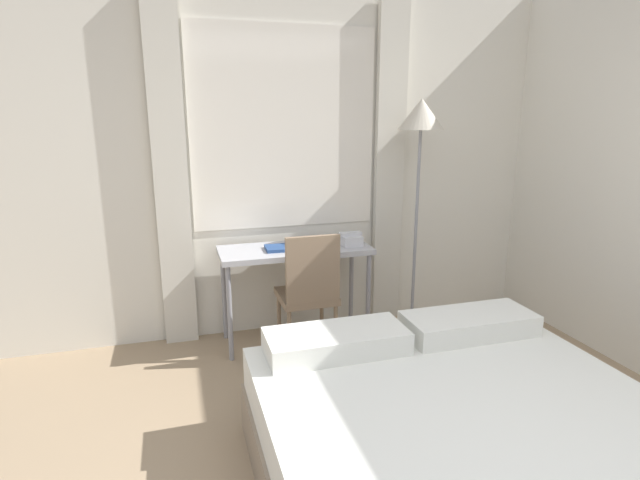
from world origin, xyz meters
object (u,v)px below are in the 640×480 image
desk_chair (309,288)px  bed (477,465)px  desk (295,257)px  telephone (350,239)px  book (280,248)px  standing_lamp (420,138)px

desk_chair → bed: 1.72m
desk → telephone: 0.44m
desk → bed: desk is taller
desk_chair → telephone: desk_chair is taller
desk → bed: (0.33, -1.93, -0.41)m
desk_chair → book: bearing=123.7°
desk_chair → bed: desk_chair is taller
bed → book: size_ratio=8.76×
bed → standing_lamp: bearing=71.4°
desk → standing_lamp: (0.95, -0.08, 0.87)m
desk_chair → telephone: size_ratio=5.02×
bed → telephone: 1.97m
desk_chair → telephone: bearing=28.7°
desk_chair → standing_lamp: standing_lamp is taller
standing_lamp → book: size_ratio=8.39×
desk → book: bearing=-169.1°
desk → book: (-0.12, -0.02, 0.09)m
telephone → book: bearing=178.6°
desk → telephone: (0.42, -0.04, 0.12)m
desk → desk_chair: bearing=-81.4°
desk → standing_lamp: 1.29m
standing_lamp → book: (-1.06, 0.06, -0.78)m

